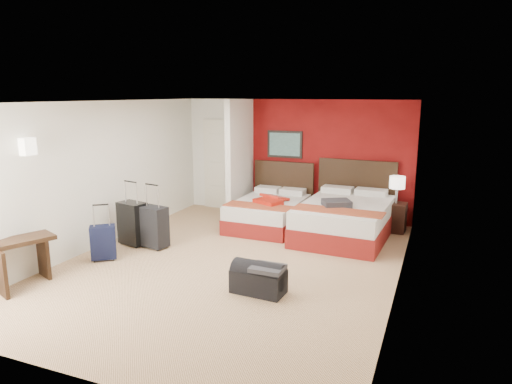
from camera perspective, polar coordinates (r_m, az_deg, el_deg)
The scene contains 17 objects.
ground at distance 7.37m, azimuth -3.06°, elevation -8.79°, with size 6.50×6.50×0.00m, color #D5AE83.
room_walls at distance 8.90m, azimuth -7.50°, elevation 3.15°, with size 5.02×6.52×2.50m.
red_accent_panel at distance 9.81m, azimuth 8.91°, elevation 3.89°, with size 3.50×0.04×2.50m, color maroon.
partition_wall at distance 9.77m, azimuth -2.00°, elevation 4.00°, with size 0.12×1.20×2.50m, color silver.
entry_door at distance 10.65m, azimuth -4.40°, elevation 3.41°, with size 0.82×0.06×2.05m, color silver.
bed_left at distance 9.23m, azimuth 1.52°, elevation -2.69°, with size 1.26×1.80×0.54m, color white.
bed_right at distance 8.70m, azimuth 10.87°, elevation -3.44°, with size 1.52×2.17×0.65m, color white.
red_suitcase_open at distance 9.03m, azimuth 1.91°, elevation -0.96°, with size 0.52×0.71×0.09m, color red.
jacket_bundle at distance 8.34m, azimuth 9.89°, elevation -1.36°, with size 0.47×0.38×0.11m, color #343338.
nightstand at distance 9.32m, azimuth 16.76°, elevation -3.00°, with size 0.40×0.40×0.56m, color black.
table_lamp at distance 9.20m, azimuth 16.96°, elevation 0.25°, with size 0.29×0.29×0.52m, color white.
suitcase_black at distance 8.41m, azimuth -14.94°, elevation -3.89°, with size 0.49×0.31×0.73m, color black.
suitcase_charcoal at distance 8.17m, azimuth -12.48°, elevation -4.38°, with size 0.47×0.29×0.69m, color black.
suitcase_navy at distance 7.82m, azimuth -18.30°, elevation -6.09°, with size 0.39×0.24×0.53m, color black.
duffel_bag at distance 6.29m, azimuth 0.30°, elevation -10.79°, with size 0.70×0.38×0.36m, color black.
jacket_draped at distance 6.12m, azimuth 1.46°, elevation -9.37°, with size 0.43×0.36×0.06m, color #37363B.
desk at distance 7.19m, azimuth -26.77°, elevation -7.74°, with size 0.41×0.83×0.69m, color black.
Camera 1 is at (2.93, -6.23, 2.62)m, focal length 32.46 mm.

